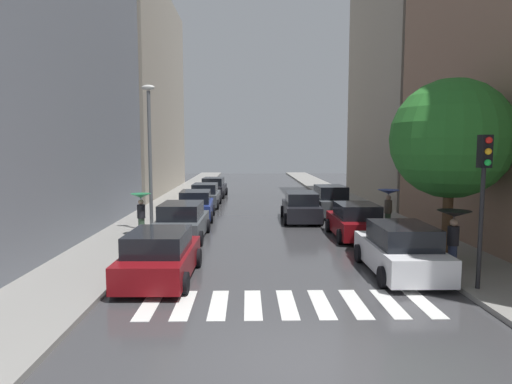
{
  "coord_description": "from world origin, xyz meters",
  "views": [
    {
      "loc": [
        -1.05,
        -8.06,
        4.13
      ],
      "look_at": [
        -0.48,
        19.44,
        1.29
      ],
      "focal_mm": 30.89,
      "sensor_mm": 36.0,
      "label": 1
    }
  ],
  "objects_px": {
    "parked_car_left_fifth": "(214,188)",
    "parked_car_left_third": "(196,206)",
    "traffic_light_right_corner": "(484,177)",
    "pedestrian_foreground": "(388,200)",
    "street_tree_right": "(451,139)",
    "parked_car_left_nearest": "(160,257)",
    "parked_car_right_third": "(330,202)",
    "parked_car_left_fourth": "(205,196)",
    "parked_car_left_second": "(182,222)",
    "parked_car_right_nearest": "(400,250)",
    "car_midroad": "(301,207)",
    "pedestrian_by_kerb": "(454,226)",
    "pedestrian_near_tree": "(141,206)",
    "lamp_post_left": "(150,148)",
    "parked_car_right_second": "(356,222)"
  },
  "relations": [
    {
      "from": "parked_car_left_third",
      "to": "parked_car_right_second",
      "type": "bearing_deg",
      "value": -125.7
    },
    {
      "from": "street_tree_right",
      "to": "lamp_post_left",
      "type": "height_order",
      "value": "lamp_post_left"
    },
    {
      "from": "parked_car_left_third",
      "to": "lamp_post_left",
      "type": "height_order",
      "value": "lamp_post_left"
    },
    {
      "from": "traffic_light_right_corner",
      "to": "pedestrian_foreground",
      "type": "bearing_deg",
      "value": 87.97
    },
    {
      "from": "parked_car_left_nearest",
      "to": "parked_car_right_third",
      "type": "xyz_separation_m",
      "value": [
        7.67,
        12.59,
        0.1
      ]
    },
    {
      "from": "parked_car_left_nearest",
      "to": "street_tree_right",
      "type": "distance_m",
      "value": 10.78
    },
    {
      "from": "street_tree_right",
      "to": "parked_car_left_nearest",
      "type": "bearing_deg",
      "value": -167.98
    },
    {
      "from": "pedestrian_near_tree",
      "to": "pedestrian_by_kerb",
      "type": "distance_m",
      "value": 12.86
    },
    {
      "from": "parked_car_left_third",
      "to": "street_tree_right",
      "type": "distance_m",
      "value": 14.25
    },
    {
      "from": "parked_car_right_second",
      "to": "car_midroad",
      "type": "distance_m",
      "value": 5.02
    },
    {
      "from": "car_midroad",
      "to": "pedestrian_foreground",
      "type": "height_order",
      "value": "pedestrian_foreground"
    },
    {
      "from": "traffic_light_right_corner",
      "to": "parked_car_left_fifth",
      "type": "bearing_deg",
      "value": 110.84
    },
    {
      "from": "parked_car_right_nearest",
      "to": "pedestrian_foreground",
      "type": "bearing_deg",
      "value": -14.18
    },
    {
      "from": "parked_car_right_third",
      "to": "pedestrian_foreground",
      "type": "distance_m",
      "value": 5.47
    },
    {
      "from": "traffic_light_right_corner",
      "to": "parked_car_left_second",
      "type": "bearing_deg",
      "value": 141.17
    },
    {
      "from": "parked_car_right_third",
      "to": "pedestrian_near_tree",
      "type": "bearing_deg",
      "value": 120.73
    },
    {
      "from": "parked_car_right_third",
      "to": "pedestrian_by_kerb",
      "type": "relative_size",
      "value": 2.14
    },
    {
      "from": "parked_car_left_third",
      "to": "pedestrian_foreground",
      "type": "bearing_deg",
      "value": -114.24
    },
    {
      "from": "parked_car_left_third",
      "to": "parked_car_right_third",
      "type": "xyz_separation_m",
      "value": [
        7.88,
        1.13,
        0.07
      ]
    },
    {
      "from": "parked_car_left_second",
      "to": "pedestrian_near_tree",
      "type": "distance_m",
      "value": 2.01
    },
    {
      "from": "parked_car_right_second",
      "to": "parked_car_right_nearest",
      "type": "bearing_deg",
      "value": -179.7
    },
    {
      "from": "parked_car_left_fifth",
      "to": "parked_car_left_third",
      "type": "bearing_deg",
      "value": -178.12
    },
    {
      "from": "parked_car_right_nearest",
      "to": "parked_car_left_fourth",
      "type": "bearing_deg",
      "value": 26.17
    },
    {
      "from": "pedestrian_foreground",
      "to": "lamp_post_left",
      "type": "xyz_separation_m",
      "value": [
        -11.32,
        -0.31,
        2.5
      ]
    },
    {
      "from": "street_tree_right",
      "to": "parked_car_right_second",
      "type": "bearing_deg",
      "value": 118.88
    },
    {
      "from": "car_midroad",
      "to": "pedestrian_by_kerb",
      "type": "distance_m",
      "value": 11.03
    },
    {
      "from": "pedestrian_by_kerb",
      "to": "street_tree_right",
      "type": "height_order",
      "value": "street_tree_right"
    },
    {
      "from": "parked_car_right_nearest",
      "to": "lamp_post_left",
      "type": "relative_size",
      "value": 0.65
    },
    {
      "from": "parked_car_left_nearest",
      "to": "pedestrian_foreground",
      "type": "relative_size",
      "value": 2.26
    },
    {
      "from": "parked_car_left_fourth",
      "to": "traffic_light_right_corner",
      "type": "xyz_separation_m",
      "value": [
        9.37,
        -18.33,
        2.53
      ]
    },
    {
      "from": "pedestrian_near_tree",
      "to": "parked_car_left_fourth",
      "type": "bearing_deg",
      "value": 138.05
    },
    {
      "from": "parked_car_left_nearest",
      "to": "parked_car_right_nearest",
      "type": "bearing_deg",
      "value": -85.28
    },
    {
      "from": "pedestrian_foreground",
      "to": "traffic_light_right_corner",
      "type": "relative_size",
      "value": 0.44
    },
    {
      "from": "parked_car_left_nearest",
      "to": "pedestrian_by_kerb",
      "type": "height_order",
      "value": "pedestrian_by_kerb"
    },
    {
      "from": "street_tree_right",
      "to": "parked_car_right_third",
      "type": "bearing_deg",
      "value": 102.12
    },
    {
      "from": "pedestrian_foreground",
      "to": "pedestrian_by_kerb",
      "type": "distance_m",
      "value": 7.0
    },
    {
      "from": "parked_car_left_fifth",
      "to": "parked_car_left_nearest",
      "type": "bearing_deg",
      "value": -177.18
    },
    {
      "from": "parked_car_left_fifth",
      "to": "street_tree_right",
      "type": "xyz_separation_m",
      "value": [
        9.97,
        -20.7,
        3.65
      ]
    },
    {
      "from": "parked_car_left_nearest",
      "to": "pedestrian_near_tree",
      "type": "bearing_deg",
      "value": 19.26
    },
    {
      "from": "parked_car_left_fifth",
      "to": "car_midroad",
      "type": "xyz_separation_m",
      "value": [
        5.76,
        -11.94,
        0.01
      ]
    },
    {
      "from": "parked_car_left_fifth",
      "to": "street_tree_right",
      "type": "bearing_deg",
      "value": -151.58
    },
    {
      "from": "parked_car_left_second",
      "to": "parked_car_right_nearest",
      "type": "relative_size",
      "value": 1.0
    },
    {
      "from": "parked_car_right_nearest",
      "to": "car_midroad",
      "type": "bearing_deg",
      "value": 11.24
    },
    {
      "from": "pedestrian_foreground",
      "to": "pedestrian_by_kerb",
      "type": "height_order",
      "value": "pedestrian_by_kerb"
    },
    {
      "from": "parked_car_left_nearest",
      "to": "street_tree_right",
      "type": "height_order",
      "value": "street_tree_right"
    },
    {
      "from": "parked_car_left_nearest",
      "to": "street_tree_right",
      "type": "bearing_deg",
      "value": -76.84
    },
    {
      "from": "parked_car_right_second",
      "to": "car_midroad",
      "type": "bearing_deg",
      "value": 22.64
    },
    {
      "from": "parked_car_left_fifth",
      "to": "traffic_light_right_corner",
      "type": "xyz_separation_m",
      "value": [
        9.25,
        -24.3,
        2.54
      ]
    },
    {
      "from": "parked_car_left_nearest",
      "to": "parked_car_left_second",
      "type": "xyz_separation_m",
      "value": [
        -0.2,
        6.08,
        0.03
      ]
    },
    {
      "from": "lamp_post_left",
      "to": "parked_car_left_third",
      "type": "bearing_deg",
      "value": 69.62
    }
  ]
}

